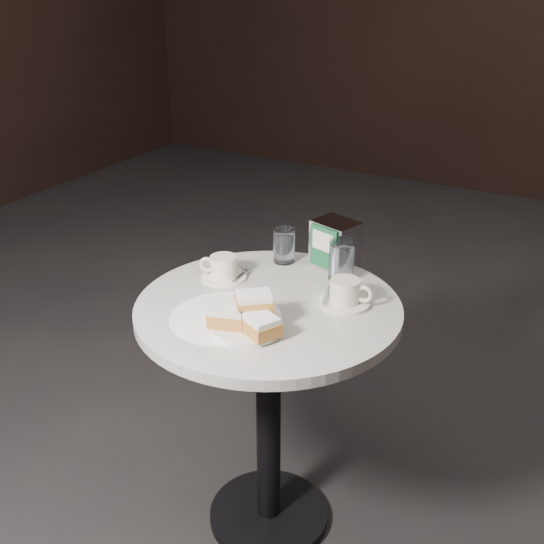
{
  "coord_description": "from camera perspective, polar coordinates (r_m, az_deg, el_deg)",
  "views": [
    {
      "loc": [
        0.78,
        -1.37,
        1.58
      ],
      "look_at": [
        0.0,
        0.02,
        0.83
      ],
      "focal_mm": 45.0,
      "sensor_mm": 36.0,
      "label": 1
    }
  ],
  "objects": [
    {
      "name": "cafe_table",
      "position": [
        1.88,
        -0.3,
        -8.04
      ],
      "size": [
        0.7,
        0.7,
        0.74
      ],
      "color": "black",
      "rests_on": "ground"
    },
    {
      "name": "ground",
      "position": [
        2.23,
        -0.27,
        -19.85
      ],
      "size": [
        7.0,
        7.0,
        0.0
      ],
      "primitive_type": "plane",
      "color": "black",
      "rests_on": "ground"
    },
    {
      "name": "napkin_dispenser",
      "position": [
        1.97,
        5.29,
        2.3
      ],
      "size": [
        0.14,
        0.13,
        0.14
      ],
      "rotation": [
        0.0,
        0.0,
        -0.29
      ],
      "color": "silver",
      "rests_on": "cafe_table"
    },
    {
      "name": "water_glass_left",
      "position": [
        2.01,
        1.02,
        2.21
      ],
      "size": [
        0.08,
        0.08,
        0.1
      ],
      "rotation": [
        0.0,
        0.0,
        -0.38
      ],
      "color": "silver",
      "rests_on": "cafe_table"
    },
    {
      "name": "sugar_spill",
      "position": [
        1.72,
        -3.91,
        -3.81
      ],
      "size": [
        0.29,
        0.29,
        0.0
      ],
      "primitive_type": "cylinder",
      "rotation": [
        0.0,
        0.0,
        0.01
      ],
      "color": "white",
      "rests_on": "cafe_table"
    },
    {
      "name": "coffee_cup_left",
      "position": [
        1.92,
        -4.1,
        0.27
      ],
      "size": [
        0.16,
        0.16,
        0.07
      ],
      "rotation": [
        0.0,
        0.0,
        0.32
      ],
      "color": "white",
      "rests_on": "cafe_table"
    },
    {
      "name": "beignet_plate",
      "position": [
        1.65,
        -2.06,
        -3.92
      ],
      "size": [
        0.2,
        0.18,
        0.09
      ],
      "rotation": [
        0.0,
        0.0,
        -0.02
      ],
      "color": "silver",
      "rests_on": "cafe_table"
    },
    {
      "name": "water_glass_right",
      "position": [
        1.91,
        5.84,
        0.99
      ],
      "size": [
        0.09,
        0.09,
        0.12
      ],
      "rotation": [
        0.0,
        0.0,
        0.25
      ],
      "color": "silver",
      "rests_on": "cafe_table"
    },
    {
      "name": "coffee_cup_right",
      "position": [
        1.78,
        6.15,
        -1.83
      ],
      "size": [
        0.15,
        0.15,
        0.07
      ],
      "rotation": [
        0.0,
        0.0,
        0.11
      ],
      "color": "silver",
      "rests_on": "cafe_table"
    }
  ]
}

